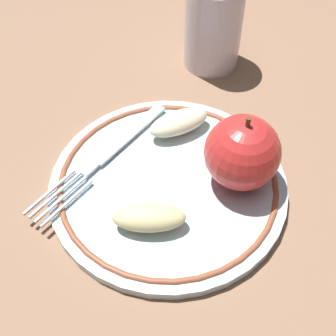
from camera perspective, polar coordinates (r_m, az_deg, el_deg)
name	(u,v)px	position (r m, az deg, el deg)	size (l,w,h in m)	color
ground_plane	(172,177)	(0.49, 0.46, -1.10)	(2.00, 2.00, 0.00)	#8F6950
plate	(168,185)	(0.47, 0.00, -2.03)	(0.24, 0.24, 0.01)	silver
apple_red_whole	(242,153)	(0.45, 9.05, 1.86)	(0.07, 0.07, 0.08)	red
apple_slice_front	(149,217)	(0.43, -2.32, -6.04)	(0.07, 0.03, 0.02)	beige
apple_slice_back	(179,122)	(0.51, 1.32, 5.58)	(0.07, 0.03, 0.02)	beige
fork	(106,155)	(0.49, -7.51, 1.64)	(0.13, 0.16, 0.00)	silver
drinking_glass	(213,25)	(0.59, 5.55, 16.93)	(0.07, 0.07, 0.11)	silver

